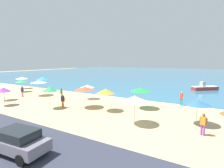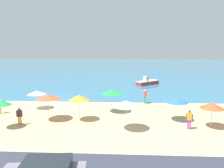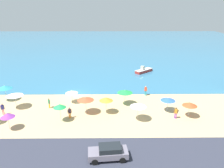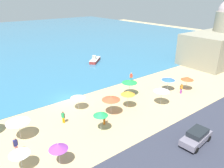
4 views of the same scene
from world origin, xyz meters
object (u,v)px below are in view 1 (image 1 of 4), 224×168
at_px(beach_umbrella_9, 21,81).
at_px(bather_0, 181,98).
at_px(beach_umbrella_12, 87,86).
at_px(bather_1, 203,123).
at_px(beach_umbrella_1, 106,91).
at_px(beach_umbrella_8, 39,82).
at_px(skiff_nearshore, 205,88).
at_px(beach_umbrella_10, 85,88).
at_px(beach_umbrella_0, 3,90).
at_px(beach_umbrella_2, 197,103).
at_px(bather_4, 63,100).
at_px(bather_2, 61,93).
at_px(parked_car_1, 17,141).
at_px(beach_umbrella_11, 135,99).
at_px(bather_3, 22,91).
at_px(beach_umbrella_7, 22,78).
at_px(beach_umbrella_5, 43,78).
at_px(beach_umbrella_3, 141,90).
at_px(beach_umbrella_14, 3,87).
at_px(beach_umbrella_13, 50,89).

bearing_deg(beach_umbrella_9, bather_0, 9.20).
bearing_deg(beach_umbrella_12, bather_1, -19.99).
xyz_separation_m(beach_umbrella_1, beach_umbrella_8, (-13.98, 1.90, -0.01)).
relative_size(bather_1, skiff_nearshore, 0.36).
height_order(beach_umbrella_10, skiff_nearshore, beach_umbrella_10).
bearing_deg(beach_umbrella_1, beach_umbrella_0, -160.14).
xyz_separation_m(beach_umbrella_2, beach_umbrella_9, (-28.82, 2.07, -0.00)).
bearing_deg(bather_1, bather_4, 179.07).
relative_size(beach_umbrella_1, beach_umbrella_9, 1.13).
height_order(beach_umbrella_8, bather_2, beach_umbrella_8).
bearing_deg(parked_car_1, beach_umbrella_2, 51.11).
relative_size(beach_umbrella_1, beach_umbrella_2, 1.14).
bearing_deg(bather_2, beach_umbrella_12, 32.01).
bearing_deg(bather_4, beach_umbrella_11, -4.05).
height_order(bather_2, bather_3, bather_3).
xyz_separation_m(beach_umbrella_7, beach_umbrella_8, (9.20, -2.93, 0.10)).
xyz_separation_m(beach_umbrella_0, bather_1, (22.07, 2.69, -1.06)).
distance_m(beach_umbrella_5, beach_umbrella_8, 4.13).
height_order(beach_umbrella_10, bather_2, beach_umbrella_10).
distance_m(beach_umbrella_3, beach_umbrella_14, 19.11).
height_order(beach_umbrella_3, beach_umbrella_5, beach_umbrella_5).
relative_size(beach_umbrella_8, beach_umbrella_9, 1.10).
xyz_separation_m(beach_umbrella_3, beach_umbrella_7, (-26.12, 1.90, -0.11)).
bearing_deg(bather_4, beach_umbrella_0, -157.85).
distance_m(beach_umbrella_13, bather_4, 1.96).
distance_m(beach_umbrella_1, beach_umbrella_14, 15.54).
distance_m(bather_0, bather_2, 16.48).
distance_m(beach_umbrella_9, bather_4, 15.17).
xyz_separation_m(beach_umbrella_8, bather_2, (5.13, -0.07, -1.34)).
distance_m(bather_1, bather_4, 14.86).
distance_m(beach_umbrella_2, beach_umbrella_8, 23.16).
xyz_separation_m(bather_0, bather_3, (-21.87, -7.10, -0.01)).
distance_m(beach_umbrella_2, bather_0, 6.83).
bearing_deg(beach_umbrella_14, bather_0, 23.61).
xyz_separation_m(beach_umbrella_13, bather_3, (-8.80, 2.07, -1.31)).
bearing_deg(beach_umbrella_8, skiff_nearshore, 40.55).
height_order(beach_umbrella_2, beach_umbrella_11, beach_umbrella_11).
bearing_deg(bather_3, beach_umbrella_9, 149.09).
bearing_deg(parked_car_1, beach_umbrella_12, 112.92).
height_order(beach_umbrella_9, beach_umbrella_10, beach_umbrella_10).
bearing_deg(bather_3, beach_umbrella_3, 10.23).
height_order(beach_umbrella_13, beach_umbrella_14, beach_umbrella_13).
height_order(beach_umbrella_1, parked_car_1, beach_umbrella_1).
distance_m(beach_umbrella_0, beach_umbrella_10, 10.35).
distance_m(beach_umbrella_9, beach_umbrella_11, 24.53).
bearing_deg(beach_umbrella_8, beach_umbrella_3, 3.48).
bearing_deg(parked_car_1, beach_umbrella_0, 154.87).
height_order(beach_umbrella_5, beach_umbrella_8, beach_umbrella_5).
bearing_deg(beach_umbrella_7, beach_umbrella_10, -13.56).
bearing_deg(beach_umbrella_5, beach_umbrella_0, -64.14).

